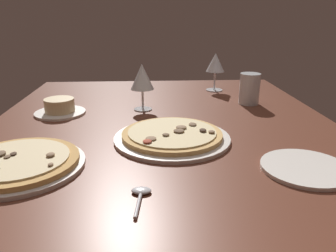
% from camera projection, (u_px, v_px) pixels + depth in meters
% --- Properties ---
extents(dining_table, '(1.50, 1.10, 0.04)m').
position_uv_depth(dining_table, '(164.00, 138.00, 1.00)').
color(dining_table, brown).
rests_on(dining_table, ground).
extents(pizza_main, '(0.32, 0.32, 0.03)m').
position_uv_depth(pizza_main, '(172.00, 136.00, 0.93)').
color(pizza_main, silver).
rests_on(pizza_main, dining_table).
extents(pizza_side, '(0.30, 0.30, 0.03)m').
position_uv_depth(pizza_side, '(18.00, 163.00, 0.77)').
color(pizza_side, silver).
rests_on(pizza_side, dining_table).
extents(ramekin_on_saucer, '(0.17, 0.17, 0.05)m').
position_uv_depth(ramekin_on_saucer, '(60.00, 108.00, 1.16)').
color(ramekin_on_saucer, silver).
rests_on(ramekin_on_saucer, dining_table).
extents(wine_glass_far, '(0.08, 0.08, 0.16)m').
position_uv_depth(wine_glass_far, '(142.00, 78.00, 1.18)').
color(wine_glass_far, silver).
rests_on(wine_glass_far, dining_table).
extents(wine_glass_near, '(0.08, 0.08, 0.16)m').
position_uv_depth(wine_glass_near, '(215.00, 64.00, 1.46)').
color(wine_glass_near, silver).
rests_on(wine_glass_near, dining_table).
extents(water_glass, '(0.08, 0.08, 0.12)m').
position_uv_depth(water_glass, '(249.00, 90.00, 1.27)').
color(water_glass, silver).
rests_on(water_glass, dining_table).
extents(side_plate, '(0.20, 0.20, 0.01)m').
position_uv_depth(side_plate, '(306.00, 168.00, 0.76)').
color(side_plate, silver).
rests_on(side_plate, dining_table).
extents(spoon, '(0.11, 0.04, 0.01)m').
position_uv_depth(spoon, '(141.00, 194.00, 0.65)').
color(spoon, silver).
rests_on(spoon, dining_table).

